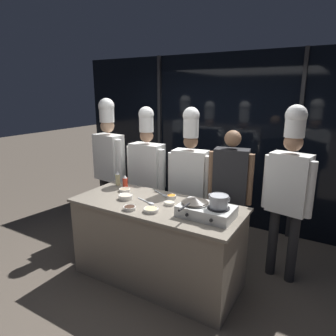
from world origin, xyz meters
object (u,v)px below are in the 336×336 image
person_guest (230,185)px  chef_pastry (289,181)px  prep_bowl_mushrooms (125,190)px  chef_sous (147,167)px  stock_pot (219,201)px  chef_line (190,173)px  frying_pan (195,200)px  prep_bowl_noodles (169,203)px  prep_bowl_soy_glaze (130,208)px  portable_stove (206,211)px  squeeze_bottle_oil (118,179)px  serving_spoon_solid (163,195)px  prep_bowl_ginger (151,210)px  chef_head (109,157)px  serving_spoon_slotted (149,202)px  prep_bowl_chicken (126,196)px  prep_bowl_carrots (171,197)px  squeeze_bottle_chili (125,182)px

person_guest → chef_pastry: (0.65, 0.02, 0.15)m
prep_bowl_mushrooms → chef_sous: 0.68m
stock_pot → chef_line: size_ratio=0.11×
frying_pan → prep_bowl_noodles: size_ratio=4.23×
stock_pot → prep_bowl_soy_glaze: bearing=-164.3°
prep_bowl_noodles → chef_sous: chef_sous is taller
frying_pan → chef_sous: bearing=144.0°
prep_bowl_mushrooms → prep_bowl_noodles: (0.70, -0.10, -0.00)m
stock_pot → prep_bowl_mushrooms: (-1.30, 0.18, -0.17)m
portable_stove → squeeze_bottle_oil: squeeze_bottle_oil is taller
portable_stove → prep_bowl_soy_glaze: (-0.76, -0.25, -0.04)m
portable_stove → serving_spoon_solid: size_ratio=2.09×
person_guest → prep_bowl_ginger: bearing=52.2°
prep_bowl_noodles → serving_spoon_solid: 0.31m
prep_bowl_mushrooms → chef_head: bearing=143.1°
stock_pot → squeeze_bottle_oil: size_ratio=1.12×
portable_stove → person_guest: 0.78m
stock_pot → prep_bowl_noodles: (-0.60, 0.08, -0.17)m
serving_spoon_slotted → chef_head: (-1.21, 0.72, 0.25)m
frying_pan → chef_line: (-0.47, 0.82, 0.02)m
prep_bowl_mushrooms → prep_bowl_noodles: bearing=-8.3°
frying_pan → serving_spoon_slotted: 0.58m
chef_head → serving_spoon_solid: bearing=167.7°
chef_line → chef_pastry: (1.22, -0.02, 0.09)m
chef_pastry → frying_pan: bearing=57.4°
prep_bowl_chicken → person_guest: person_guest is taller
squeeze_bottle_oil → prep_bowl_chicken: 0.55m
prep_bowl_mushrooms → serving_spoon_slotted: bearing=-19.8°
frying_pan → chef_head: bearing=157.6°
serving_spoon_slotted → frying_pan: bearing=-1.5°
chef_sous → serving_spoon_slotted: bearing=125.8°
person_guest → serving_spoon_solid: bearing=25.7°
prep_bowl_chicken → chef_line: bearing=64.2°
serving_spoon_slotted → person_guest: person_guest is taller
frying_pan → stock_pot: 0.25m
portable_stove → prep_bowl_mushrooms: portable_stove is taller
serving_spoon_solid → person_guest: size_ratio=0.15×
stock_pot → prep_bowl_soy_glaze: size_ratio=1.53×
prep_bowl_ginger → person_guest: 1.09m
frying_pan → prep_bowl_carrots: size_ratio=4.20×
chef_sous → prep_bowl_mushrooms: bearing=100.0°
prep_bowl_chicken → chef_line: 0.94m
portable_stove → person_guest: bearing=92.2°
prep_bowl_mushrooms → serving_spoon_solid: (0.48, 0.12, -0.01)m
prep_bowl_soy_glaze → squeeze_bottle_chili: bearing=132.0°
portable_stove → squeeze_bottle_oil: 1.45m
portable_stove → squeeze_bottle_chili: 1.29m
stock_pot → squeeze_bottle_oil: 1.57m
prep_bowl_soy_glaze → person_guest: person_guest is taller
prep_bowl_mushrooms → serving_spoon_solid: prep_bowl_mushrooms is taller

